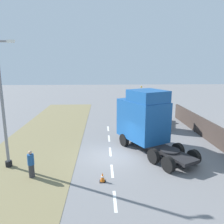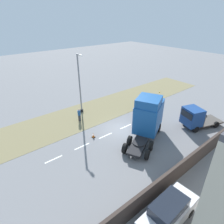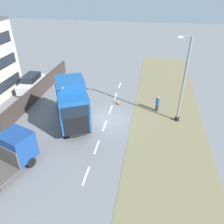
% 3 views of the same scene
% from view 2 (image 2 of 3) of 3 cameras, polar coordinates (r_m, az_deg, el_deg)
% --- Properties ---
extents(ground_plane, '(120.00, 120.00, 0.00)m').
position_cam_2_polar(ground_plane, '(23.26, 2.58, -5.17)').
color(ground_plane, slate).
rests_on(ground_plane, ground).
extents(grass_verge, '(7.00, 44.00, 0.01)m').
position_cam_2_polar(grass_verge, '(27.41, -5.71, 0.16)').
color(grass_verge, olive).
rests_on(grass_verge, ground).
extents(lane_markings, '(0.16, 17.80, 0.00)m').
position_cam_2_polar(lane_markings, '(22.88, 1.26, -5.76)').
color(lane_markings, white).
rests_on(lane_markings, ground).
extents(boundary_wall, '(0.25, 24.00, 1.77)m').
position_cam_2_polar(boundary_wall, '(18.42, 22.06, -14.34)').
color(boundary_wall, '#382D28').
rests_on(boundary_wall, ground).
extents(lorry_cab, '(5.41, 7.42, 4.96)m').
position_cam_2_polar(lorry_cab, '(21.39, 10.94, -1.29)').
color(lorry_cab, black).
rests_on(lorry_cab, ground).
extents(flatbed_truck, '(3.71, 5.65, 2.72)m').
position_cam_2_polar(flatbed_truck, '(24.95, 23.90, -1.52)').
color(flatbed_truck, navy).
rests_on(flatbed_truck, ground).
extents(parked_car, '(2.02, 4.81, 2.04)m').
position_cam_2_polar(parked_car, '(14.50, 16.78, -27.24)').
color(parked_car, silver).
rests_on(parked_car, ground).
extents(lamp_post, '(1.33, 0.43, 8.24)m').
position_cam_2_polar(lamp_post, '(26.01, -9.71, 7.31)').
color(lamp_post, black).
rests_on(lamp_post, ground).
extents(pedestrian, '(0.39, 0.39, 1.72)m').
position_cam_2_polar(pedestrian, '(24.94, -9.94, -0.92)').
color(pedestrian, '#333338').
rests_on(pedestrian, ground).
extents(traffic_cone_lead, '(0.36, 0.36, 0.58)m').
position_cam_2_polar(traffic_cone_lead, '(21.71, -5.70, -7.06)').
color(traffic_cone_lead, black).
rests_on(traffic_cone_lead, ground).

